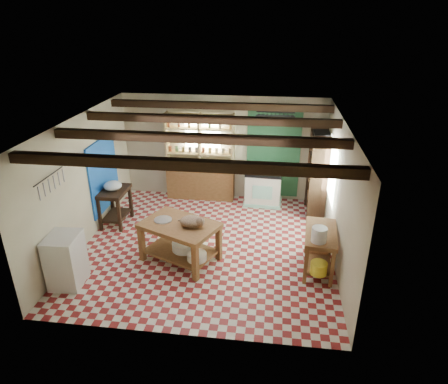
# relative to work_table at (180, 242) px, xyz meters

# --- Properties ---
(floor) EXTENTS (5.00, 5.00, 0.02)m
(floor) POSITION_rel_work_table_xyz_m (0.42, 0.55, -0.40)
(floor) COLOR maroon
(floor) RESTS_ON ground
(ceiling) EXTENTS (5.00, 5.00, 0.02)m
(ceiling) POSITION_rel_work_table_xyz_m (0.42, 0.55, 2.21)
(ceiling) COLOR #4B4C51
(ceiling) RESTS_ON wall_back
(wall_back) EXTENTS (5.00, 0.04, 2.60)m
(wall_back) POSITION_rel_work_table_xyz_m (0.42, 3.05, 0.91)
(wall_back) COLOR #BEB599
(wall_back) RESTS_ON floor
(wall_front) EXTENTS (5.00, 0.04, 2.60)m
(wall_front) POSITION_rel_work_table_xyz_m (0.42, -1.95, 0.91)
(wall_front) COLOR #BEB599
(wall_front) RESTS_ON floor
(wall_left) EXTENTS (0.04, 5.00, 2.60)m
(wall_left) POSITION_rel_work_table_xyz_m (-2.08, 0.55, 0.91)
(wall_left) COLOR #BEB599
(wall_left) RESTS_ON floor
(wall_right) EXTENTS (0.04, 5.00, 2.60)m
(wall_right) POSITION_rel_work_table_xyz_m (2.92, 0.55, 0.91)
(wall_right) COLOR #BEB599
(wall_right) RESTS_ON floor
(ceiling_beams) EXTENTS (5.00, 3.80, 0.15)m
(ceiling_beams) POSITION_rel_work_table_xyz_m (0.42, 0.55, 2.09)
(ceiling_beams) COLOR black
(ceiling_beams) RESTS_ON ceiling
(blue_wall_patch) EXTENTS (0.04, 1.40, 1.60)m
(blue_wall_patch) POSITION_rel_work_table_xyz_m (-2.05, 1.45, 0.71)
(blue_wall_patch) COLOR blue
(blue_wall_patch) RESTS_ON wall_left
(green_wall_patch) EXTENTS (1.30, 0.04, 2.30)m
(green_wall_patch) POSITION_rel_work_table_xyz_m (1.67, 3.02, 0.86)
(green_wall_patch) COLOR #215330
(green_wall_patch) RESTS_ON wall_back
(window_back) EXTENTS (0.90, 0.02, 0.80)m
(window_back) POSITION_rel_work_table_xyz_m (-0.08, 3.03, 1.31)
(window_back) COLOR white
(window_back) RESTS_ON wall_back
(window_right) EXTENTS (0.02, 1.30, 1.20)m
(window_right) POSITION_rel_work_table_xyz_m (2.90, 1.55, 1.01)
(window_right) COLOR white
(window_right) RESTS_ON wall_right
(utensil_rail) EXTENTS (0.06, 0.90, 0.28)m
(utensil_rail) POSITION_rel_work_table_xyz_m (-2.02, -0.65, 1.39)
(utensil_rail) COLOR black
(utensil_rail) RESTS_ON wall_left
(pot_rack) EXTENTS (0.86, 0.12, 0.36)m
(pot_rack) POSITION_rel_work_table_xyz_m (1.67, 2.60, 1.79)
(pot_rack) COLOR black
(pot_rack) RESTS_ON ceiling
(shelving_unit) EXTENTS (1.70, 0.34, 2.20)m
(shelving_unit) POSITION_rel_work_table_xyz_m (-0.13, 2.86, 0.71)
(shelving_unit) COLOR tan
(shelving_unit) RESTS_ON floor
(tall_rack) EXTENTS (0.40, 0.86, 2.00)m
(tall_rack) POSITION_rel_work_table_xyz_m (2.70, 2.35, 0.61)
(tall_rack) COLOR black
(tall_rack) RESTS_ON floor
(work_table) EXTENTS (1.64, 1.40, 0.78)m
(work_table) POSITION_rel_work_table_xyz_m (0.00, 0.00, 0.00)
(work_table) COLOR brown
(work_table) RESTS_ON floor
(stove) EXTENTS (0.90, 0.63, 0.85)m
(stove) POSITION_rel_work_table_xyz_m (1.47, 2.70, 0.03)
(stove) COLOR beige
(stove) RESTS_ON floor
(prep_table) EXTENTS (0.57, 0.82, 0.83)m
(prep_table) POSITION_rel_work_table_xyz_m (-1.78, 1.25, 0.02)
(prep_table) COLOR black
(prep_table) RESTS_ON floor
(white_cabinet) EXTENTS (0.56, 0.66, 0.94)m
(white_cabinet) POSITION_rel_work_table_xyz_m (-1.80, -0.97, 0.08)
(white_cabinet) COLOR silver
(white_cabinet) RESTS_ON floor
(right_counter) EXTENTS (0.65, 1.15, 0.79)m
(right_counter) POSITION_rel_work_table_xyz_m (2.60, 0.03, 0.00)
(right_counter) COLOR brown
(right_counter) RESTS_ON floor
(cat) EXTENTS (0.50, 0.42, 0.20)m
(cat) POSITION_rel_work_table_xyz_m (0.25, -0.06, 0.49)
(cat) COLOR #84654D
(cat) RESTS_ON work_table
(steel_tray) EXTENTS (0.45, 0.45, 0.02)m
(steel_tray) POSITION_rel_work_table_xyz_m (-0.34, 0.10, 0.40)
(steel_tray) COLOR #ACABB3
(steel_tray) RESTS_ON work_table
(basin_large) EXTENTS (0.62, 0.62, 0.16)m
(basin_large) POSITION_rel_work_table_xyz_m (0.07, 0.03, -0.10)
(basin_large) COLOR silver
(basin_large) RESTS_ON work_table
(basin_small) EXTENTS (0.48, 0.48, 0.13)m
(basin_small) POSITION_rel_work_table_xyz_m (0.37, -0.27, -0.12)
(basin_small) COLOR silver
(basin_small) RESTS_ON work_table
(kettle_left) EXTENTS (0.19, 0.19, 0.21)m
(kettle_left) POSITION_rel_work_table_xyz_m (1.22, 2.71, 0.57)
(kettle_left) COLOR #ACABB3
(kettle_left) RESTS_ON stove
(kettle_right) EXTENTS (0.18, 0.18, 0.21)m
(kettle_right) POSITION_rel_work_table_xyz_m (1.57, 2.69, 0.57)
(kettle_right) COLOR black
(kettle_right) RESTS_ON stove
(enamel_bowl) EXTENTS (0.40, 0.40, 0.20)m
(enamel_bowl) POSITION_rel_work_table_xyz_m (-1.78, 1.25, 0.53)
(enamel_bowl) COLOR silver
(enamel_bowl) RESTS_ON prep_table
(white_bucket) EXTENTS (0.29, 0.29, 0.26)m
(white_bucket) POSITION_rel_work_table_xyz_m (2.52, -0.32, 0.53)
(white_bucket) COLOR silver
(white_bucket) RESTS_ON right_counter
(wicker_basket) EXTENTS (0.39, 0.32, 0.25)m
(wicker_basket) POSITION_rel_work_table_xyz_m (2.63, 0.33, -0.06)
(wicker_basket) COLOR #AC6C45
(wicker_basket) RESTS_ON right_counter
(yellow_tub) EXTENTS (0.32, 0.32, 0.22)m
(yellow_tub) POSITION_rel_work_table_xyz_m (2.56, -0.42, -0.07)
(yellow_tub) COLOR yellow
(yellow_tub) RESTS_ON right_counter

